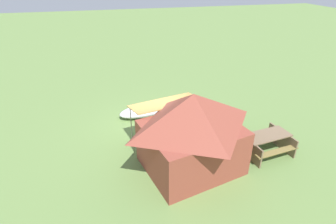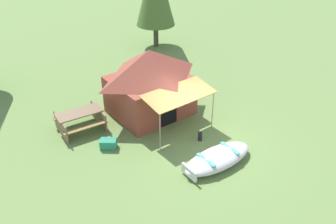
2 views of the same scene
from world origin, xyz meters
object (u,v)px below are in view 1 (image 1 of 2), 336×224
at_px(picnic_table, 266,141).
at_px(fuel_can, 151,127).
at_px(canvas_cabin_tent, 192,131).
at_px(cooler_box, 230,128).
at_px(beached_rowboat, 148,109).

relative_size(picnic_table, fuel_can, 5.49).
bearing_deg(fuel_can, canvas_cabin_tent, 108.11).
xyz_separation_m(picnic_table, cooler_box, (0.62, -1.65, -0.30)).
xyz_separation_m(canvas_cabin_tent, picnic_table, (-2.98, -0.06, -0.97)).
bearing_deg(picnic_table, beached_rowboat, -47.92).
distance_m(beached_rowboat, fuel_can, 1.49).
bearing_deg(canvas_cabin_tent, fuel_can, -71.89).
relative_size(beached_rowboat, canvas_cabin_tent, 0.65).
distance_m(beached_rowboat, cooler_box, 3.96).
bearing_deg(beached_rowboat, fuel_can, 84.12).
relative_size(cooler_box, fuel_can, 1.67).
xyz_separation_m(picnic_table, fuel_can, (3.86, -2.63, -0.31)).
height_order(cooler_box, fuel_can, cooler_box).
bearing_deg(cooler_box, picnic_table, 110.51).
distance_m(beached_rowboat, picnic_table, 5.54).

